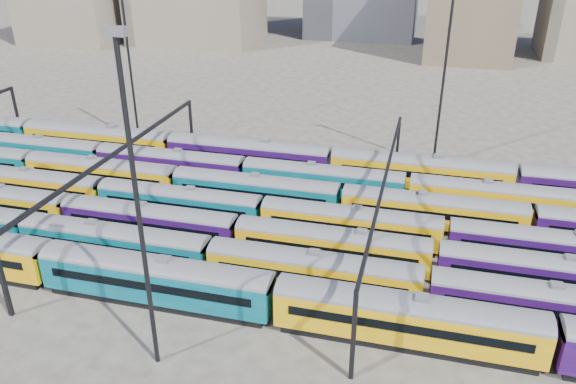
% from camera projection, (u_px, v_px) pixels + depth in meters
% --- Properties ---
extents(ground, '(500.00, 500.00, 0.00)m').
position_uv_depth(ground, '(289.00, 233.00, 62.18)').
color(ground, '#3F3B35').
rests_on(ground, ground).
extents(rake_0, '(109.48, 3.21, 5.41)m').
position_uv_depth(rake_0, '(407.00, 315.00, 44.78)').
color(rake_0, black).
rests_on(rake_0, ground).
extents(rake_1, '(121.08, 2.95, 4.97)m').
position_uv_depth(rake_1, '(427.00, 284.00, 48.93)').
color(rake_1, black).
rests_on(rake_1, ground).
extents(rake_2, '(98.80, 2.90, 4.87)m').
position_uv_depth(rake_2, '(149.00, 219.00, 59.92)').
color(rake_2, black).
rests_on(rake_2, ground).
extents(rake_3, '(117.54, 2.87, 4.82)m').
position_uv_depth(rake_3, '(446.00, 232.00, 57.33)').
color(rake_3, black).
rests_on(rake_3, ground).
extents(rake_4, '(143.20, 2.99, 5.04)m').
position_uv_depth(rake_4, '(256.00, 188.00, 66.62)').
color(rake_4, black).
rests_on(rake_4, ground).
extents(rake_5, '(122.70, 2.99, 5.04)m').
position_uv_depth(rake_5, '(407.00, 186.00, 67.03)').
color(rake_5, black).
rests_on(rake_5, ground).
extents(rake_6, '(113.89, 3.33, 5.63)m').
position_uv_depth(rake_6, '(248.00, 152.00, 76.15)').
color(rake_6, black).
rests_on(rake_6, ground).
extents(gantry_1, '(0.35, 40.35, 8.03)m').
position_uv_depth(gantry_1, '(119.00, 160.00, 63.76)').
color(gantry_1, black).
rests_on(gantry_1, ground).
extents(gantry_2, '(0.35, 40.35, 8.03)m').
position_uv_depth(gantry_2, '(384.00, 188.00, 56.98)').
color(gantry_2, black).
rests_on(gantry_2, ground).
extents(mast_1, '(1.40, 0.50, 25.60)m').
position_uv_depth(mast_1, '(128.00, 52.00, 82.10)').
color(mast_1, black).
rests_on(mast_1, ground).
extents(mast_2, '(1.40, 0.50, 25.60)m').
position_uv_depth(mast_2, '(137.00, 202.00, 38.06)').
color(mast_2, black).
rests_on(mast_2, ground).
extents(mast_3, '(1.40, 0.50, 25.60)m').
position_uv_depth(mast_3, '(445.00, 67.00, 73.67)').
color(mast_3, black).
rests_on(mast_3, ground).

